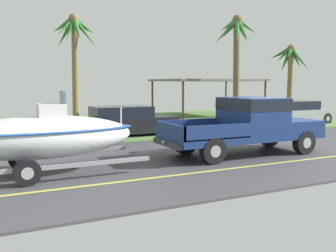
{
  "coord_description": "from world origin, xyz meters",
  "views": [
    {
      "loc": [
        -9.82,
        -10.42,
        2.39
      ],
      "look_at": [
        -4.47,
        0.49,
        1.03
      ],
      "focal_mm": 40.34,
      "sensor_mm": 36.0,
      "label": 1
    }
  ],
  "objects": [
    {
      "name": "ground",
      "position": [
        0.0,
        8.38,
        -0.01
      ],
      "size": [
        36.0,
        22.0,
        0.11
      ],
      "color": "#424247"
    },
    {
      "name": "pickup_truck_towing",
      "position": [
        -1.63,
        -0.18,
        1.06
      ],
      "size": [
        5.82,
        2.03,
        1.93
      ],
      "color": "navy",
      "rests_on": "ground"
    },
    {
      "name": "boat_on_trailer",
      "position": [
        -8.48,
        -0.18,
        1.01
      ],
      "size": [
        6.2,
        2.26,
        2.2
      ],
      "color": "gray",
      "rests_on": "ground"
    },
    {
      "name": "parked_sedan_near",
      "position": [
        -4.07,
        5.77,
        0.67
      ],
      "size": [
        4.66,
        1.82,
        1.38
      ],
      "color": "black",
      "rests_on": "ground"
    },
    {
      "name": "parked_sedan_far",
      "position": [
        6.85,
        6.35,
        0.67
      ],
      "size": [
        4.69,
        1.94,
        1.38
      ],
      "color": "#99999E",
      "rests_on": "ground"
    },
    {
      "name": "carport_awning",
      "position": [
        4.85,
        13.01,
        2.59
      ],
      "size": [
        7.12,
        5.31,
        2.71
      ],
      "color": "#4C4238",
      "rests_on": "ground"
    },
    {
      "name": "palm_tree_near_left",
      "position": [
        4.67,
        9.36,
        5.01
      ],
      "size": [
        2.48,
        2.72,
        6.68
      ],
      "color": "brown",
      "rests_on": "ground"
    },
    {
      "name": "palm_tree_near_right",
      "position": [
        10.07,
        10.3,
        3.87
      ],
      "size": [
        2.47,
        2.54,
        5.17
      ],
      "color": "brown",
      "rests_on": "ground"
    },
    {
      "name": "palm_tree_mid",
      "position": [
        -4.67,
        13.06,
        5.01
      ],
      "size": [
        2.71,
        2.96,
        6.62
      ],
      "color": "brown",
      "rests_on": "ground"
    }
  ]
}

